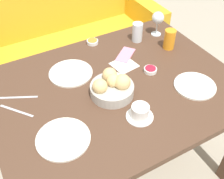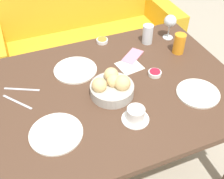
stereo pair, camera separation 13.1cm
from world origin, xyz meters
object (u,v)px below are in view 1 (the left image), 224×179
(plate_near_left, at_px, (63,139))
(juice_glass, at_px, (169,39))
(couch, at_px, (68,46))
(water_tumbler, at_px, (137,32))
(plate_near_right, at_px, (195,86))
(plate_far_center, at_px, (71,73))
(jam_bowl_berry, at_px, (150,70))
(jam_bowl_honey, at_px, (92,42))
(coffee_cup, at_px, (140,112))
(wine_glass, at_px, (158,19))
(fork_silver, at_px, (17,111))
(cell_phone, at_px, (125,55))
(bread_basket, at_px, (112,87))
(knife_silver, at_px, (19,97))
(napkin, at_px, (124,65))

(plate_near_left, bearing_deg, juice_glass, 22.29)
(plate_near_left, bearing_deg, couch, 68.31)
(water_tumbler, bearing_deg, plate_near_right, -87.46)
(plate_near_left, xyz_separation_m, plate_near_right, (0.72, -0.02, 0.00))
(plate_far_center, relative_size, jam_bowl_berry, 3.32)
(jam_bowl_berry, bearing_deg, jam_bowl_honey, 110.42)
(plate_near_right, relative_size, plate_far_center, 0.91)
(coffee_cup, bearing_deg, jam_bowl_berry, 46.85)
(wine_glass, bearing_deg, fork_silver, -166.44)
(water_tumbler, bearing_deg, coffee_cup, -121.85)
(cell_phone, bearing_deg, jam_bowl_honey, 117.60)
(plate_near_left, height_order, wine_glass, wine_glass)
(plate_near_right, height_order, cell_phone, plate_near_right)
(jam_bowl_honey, relative_size, fork_silver, 0.47)
(bread_basket, bearing_deg, couch, 80.88)
(plate_near_right, height_order, coffee_cup, coffee_cup)
(plate_near_left, distance_m, plate_far_center, 0.44)
(water_tumbler, relative_size, jam_bowl_berry, 1.66)
(plate_far_center, height_order, cell_phone, plate_far_center)
(couch, relative_size, water_tumbler, 13.11)
(couch, bearing_deg, bread_basket, -99.12)
(plate_near_left, bearing_deg, wine_glass, 30.50)
(water_tumbler, distance_m, cell_phone, 0.19)
(knife_silver, bearing_deg, juice_glass, -0.76)
(knife_silver, bearing_deg, plate_near_left, -74.79)
(bread_basket, height_order, jam_bowl_honey, bread_basket)
(fork_silver, relative_size, cell_phone, 0.93)
(coffee_cup, xyz_separation_m, fork_silver, (-0.48, 0.31, -0.03))
(fork_silver, bearing_deg, jam_bowl_honey, 31.02)
(plate_near_right, bearing_deg, cell_phone, 112.61)
(plate_far_center, distance_m, jam_bowl_honey, 0.32)
(jam_bowl_berry, height_order, fork_silver, jam_bowl_berry)
(couch, relative_size, fork_silver, 10.26)
(cell_phone, bearing_deg, juice_glass, -12.05)
(plate_near_left, bearing_deg, plate_far_center, 62.73)
(water_tumbler, bearing_deg, cell_phone, -144.63)
(juice_glass, xyz_separation_m, napkin, (-0.32, -0.02, -0.06))
(water_tumbler, bearing_deg, napkin, -138.26)
(bread_basket, xyz_separation_m, fork_silver, (-0.45, 0.11, -0.05))
(bread_basket, bearing_deg, plate_near_right, -22.34)
(couch, height_order, plate_far_center, couch)
(couch, xyz_separation_m, water_tumbler, (0.20, -0.76, 0.47))
(coffee_cup, relative_size, jam_bowl_berry, 1.78)
(coffee_cup, bearing_deg, wine_glass, 48.26)
(jam_bowl_honey, bearing_deg, couch, 84.74)
(plate_near_right, bearing_deg, plate_near_left, 178.80)
(knife_silver, bearing_deg, bread_basket, -25.60)
(juice_glass, bearing_deg, knife_silver, 179.24)
(bread_basket, xyz_separation_m, cell_phone, (0.23, 0.24, -0.04))
(jam_bowl_berry, distance_m, napkin, 0.15)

